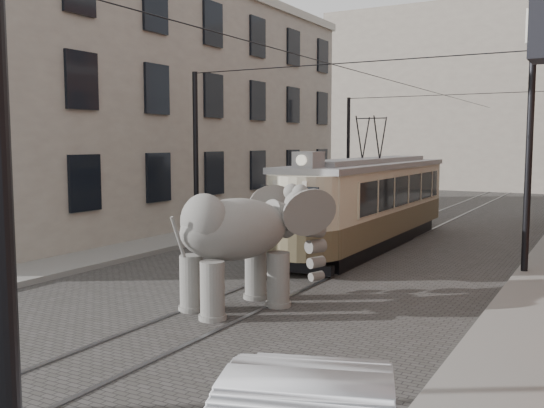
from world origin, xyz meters
The scene contains 9 objects.
ground centered at (0.00, 0.00, 0.00)m, with size 120.00×120.00×0.00m, color #3D3A38.
tram_rails centered at (0.00, 0.00, 0.01)m, with size 1.54×80.00×0.02m, color slate, non-canonical shape.
sidewalk_right centered at (6.00, 0.00, 0.07)m, with size 2.00×60.00×0.15m, color slate.
sidewalk_left centered at (-6.50, 0.00, 0.07)m, with size 2.00×60.00×0.15m, color slate.
stucco_building centered at (-11.00, 10.00, 5.00)m, with size 7.00×24.00×10.00m, color gray.
distant_block centered at (0.00, 40.00, 7.00)m, with size 28.00×10.00×14.00m, color gray.
catenary centered at (-0.20, 5.00, 3.00)m, with size 11.00×30.20×6.00m, color black, non-canonical shape.
tram centered at (-0.12, 8.60, 2.22)m, with size 2.31×11.19×4.44m, color beige, non-canonical shape.
elephant centered at (0.16, -0.47, 1.33)m, with size 2.39×4.34×2.66m, color #5F5D58, non-canonical shape.
Camera 1 is at (7.19, -11.44, 3.58)m, focal length 40.56 mm.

